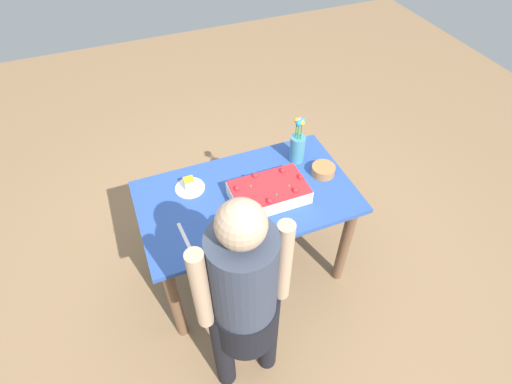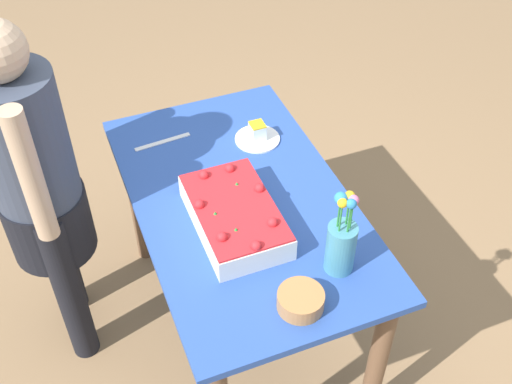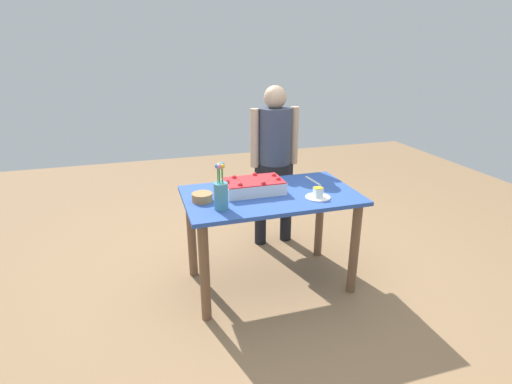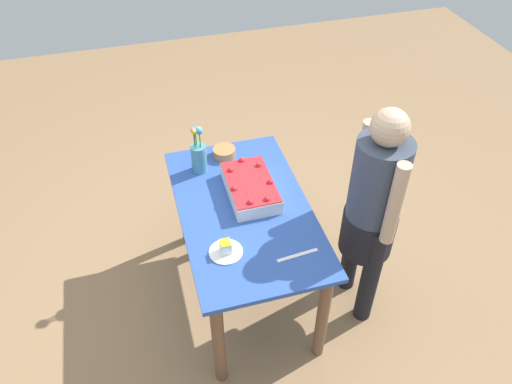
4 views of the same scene
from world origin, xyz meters
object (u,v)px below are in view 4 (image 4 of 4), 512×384
Objects in this scene: flower_vase at (199,155)px; fruit_bowl at (224,152)px; cake_knife at (298,255)px; serving_plate_with_slice at (226,249)px; person_standing at (373,207)px; sheet_cake at (250,187)px.

flower_vase reaches higher than fruit_bowl.
cake_knife is 1.58× the size of fruit_bowl.
serving_plate_with_slice is 0.86m from person_standing.
cake_knife is at bearing -169.28° from fruit_bowl.
sheet_cake is 0.41m from fruit_bowl.
fruit_bowl is at bearing -49.11° from person_standing.
person_standing is at bearing -167.24° from cake_knife.
sheet_cake is 1.91× the size of cake_knife.
serving_plate_with_slice is at bearing 149.08° from sheet_cake.
flower_vase is 1.10m from person_standing.
cake_knife is 0.71× the size of flower_vase.
fruit_bowl is at bearing -61.47° from flower_vase.
flower_vase reaches higher than cake_knife.
cake_knife is at bearing -156.82° from flower_vase.
flower_vase is at bearing -71.79° from cake_knife.
serving_plate_with_slice is 0.78× the size of cake_knife.
person_standing is at bearing -128.46° from flower_vase.
flower_vase is (0.30, 0.25, 0.07)m from sheet_cake.
flower_vase is (0.84, 0.36, 0.12)m from cake_knife.
serving_plate_with_slice is at bearing 179.98° from flower_vase.
flower_vase is at bearing 39.66° from sheet_cake.
person_standing reaches higher than sheet_cake.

